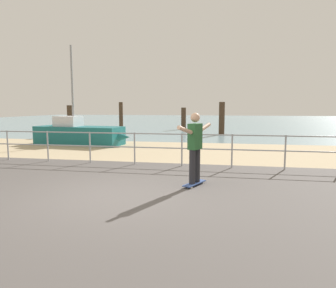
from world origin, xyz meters
name	(u,v)px	position (x,y,z in m)	size (l,w,h in m)	color
ground_plane	(92,213)	(0.00, -1.00, 0.00)	(24.00, 10.00, 0.04)	#514C49
beach_strip	(172,151)	(0.00, 7.00, 0.00)	(24.00, 6.00, 0.04)	tan
sea_surface	(210,121)	(0.00, 35.00, 0.00)	(72.00, 50.00, 0.04)	#75939E
railing_fence	(135,143)	(-0.62, 3.60, 0.70)	(12.34, 0.05, 1.05)	#9EA0A5
sailboat	(82,134)	(-4.74, 8.28, 0.52)	(5.05, 1.95, 4.82)	#19666B
skateboard	(195,183)	(1.57, 1.24, 0.07)	(0.50, 0.81, 0.08)	#334C8C
skateboarder	(195,144)	(1.57, 1.24, 1.02)	(0.66, 1.36, 1.65)	#26262B
groyne_post_0	(70,121)	(-7.59, 12.45, 0.98)	(0.34, 0.34, 1.95)	#422D1E
groyne_post_1	(121,119)	(-4.42, 13.17, 1.08)	(0.25, 0.25, 2.15)	#422D1E
groyne_post_2	(184,119)	(-1.26, 19.43, 0.89)	(0.39, 0.39, 1.79)	#422D1E
groyne_post_3	(222,118)	(1.91, 15.11, 1.09)	(0.38, 0.38, 2.17)	#422D1E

